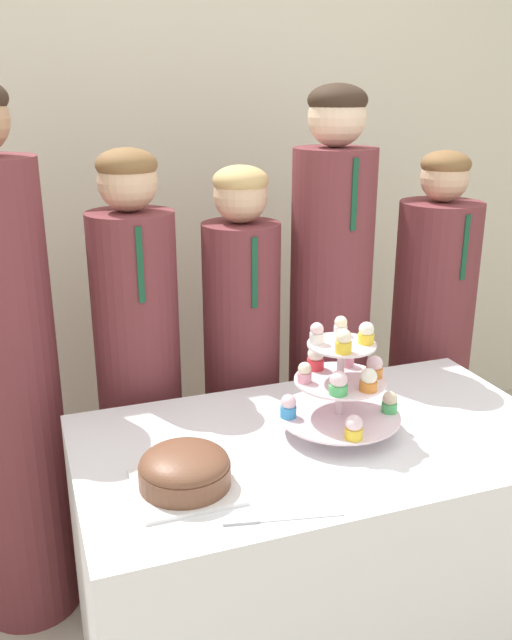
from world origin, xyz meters
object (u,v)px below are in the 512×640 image
Objects in this scene: cupcake_stand at (341,382)px; student_2 at (242,384)px; student_0 at (7,385)px; student_3 at (329,341)px; student_4 at (429,358)px; cake_knife at (263,520)px; round_cake at (185,469)px; student_1 at (140,392)px.

student_2 is at bearing 99.59° from cupcake_stand.
student_0 is 1.06m from student_3.
cupcake_stand is at bearing -139.98° from student_4.
student_4 is at bearing 52.68° from cake_knife.
student_2 is 0.98× the size of student_4.
round_cake is at bearing 136.77° from cake_knife.
student_2 is (0.74, -0.00, -0.11)m from student_0.
cake_knife is 1.01m from student_3.
student_1 is 0.67m from student_3.
student_0 is 1.16× the size of student_4.
student_0 is (-0.38, 0.67, -0.01)m from round_cake.
cupcake_stand is at bearing 54.41° from cake_knife.
student_0 is at bearing 180.00° from student_4.
student_0 is 1.01× the size of student_3.
student_2 is 0.34m from student_3.
cake_knife is 0.88m from student_2.
round_cake is 0.70× the size of cupcake_stand.
student_0 is 0.75m from student_2.
student_1 is (-0.11, 0.84, -0.05)m from cake_knife.
round_cake is 0.14× the size of student_0.
student_1 is 1.04× the size of student_2.
student_0 reaches higher than student_4.
round_cake is 0.16× the size of student_4.
student_4 is at bearing 0.00° from student_1.
student_2 is at bearing 86.09° from cake_knife.
student_3 is at bearing 67.19° from cupcake_stand.
student_3 is (1.06, -0.00, 0.00)m from student_0.
round_cake is 0.16× the size of student_1.
cake_knife is at bearing -137.34° from cupcake_stand.
student_1 is at bearing 180.00° from student_2.
student_4 reaches higher than cake_knife.
student_1 is 0.89× the size of student_3.
cake_knife is 0.16× the size of student_3.
student_1 is at bearing 128.88° from cupcake_stand.
cupcake_stand is at bearing -80.41° from student_2.
student_4 is (1.48, -0.00, -0.12)m from student_0.
student_2 is at bearing -0.00° from student_1.
student_4 reaches higher than student_2.
student_0 is at bearing 180.00° from student_3.
student_4 is at bearing 31.26° from round_cake.
student_1 is 0.35m from student_2.
student_0 reaches higher than cake_knife.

